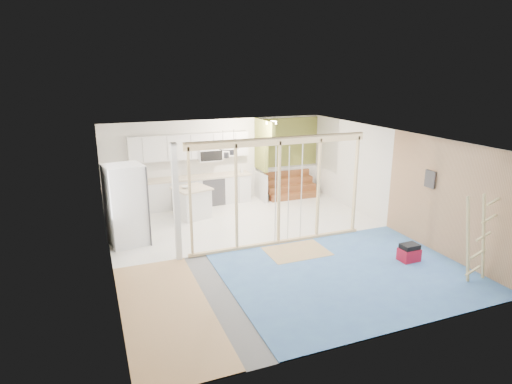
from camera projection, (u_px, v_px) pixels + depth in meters
name	position (u px, v px, depth m)	size (l,w,h in m)	color
room	(267.00, 193.00, 9.84)	(7.01, 8.01, 2.61)	slate
floor_overlays	(268.00, 244.00, 10.27)	(7.00, 8.00, 0.03)	white
stud_frame	(257.00, 182.00, 9.68)	(4.66, 0.14, 2.60)	beige
base_cabinets	(172.00, 197.00, 12.51)	(4.45, 2.24, 0.93)	silver
upper_cabinets	(192.00, 147.00, 12.82)	(3.60, 0.41, 0.85)	silver
green_partition	(281.00, 169.00, 13.94)	(2.25, 1.51, 2.60)	olive
pot_rack	(229.00, 151.00, 11.24)	(0.52, 0.52, 0.72)	black
sheathing_panel	(450.00, 201.00, 9.28)	(0.02, 4.00, 2.60)	tan
electrical_panel	(430.00, 179.00, 9.71)	(0.04, 0.30, 0.40)	#3C3D42
ceiling_light	(271.00, 123.00, 12.68)	(0.32, 0.32, 0.08)	#FFEABF
fridge	(126.00, 205.00, 10.05)	(0.99, 0.96, 1.94)	white
island	(192.00, 203.00, 12.03)	(1.13, 1.13, 0.89)	white
bowl	(186.00, 187.00, 11.85)	(0.23, 0.23, 0.06)	silver
soap_bottle_a	(137.00, 176.00, 12.43)	(0.10, 0.10, 0.27)	#A0A1B2
soap_bottle_b	(242.00, 170.00, 13.47)	(0.08, 0.08, 0.17)	silver
toolbox	(409.00, 253.00, 9.31)	(0.43, 0.32, 0.40)	maroon
ladder	(478.00, 238.00, 8.18)	(0.98, 0.11, 1.81)	#D3C381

